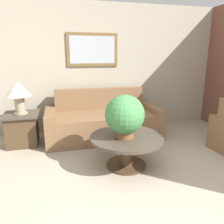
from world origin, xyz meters
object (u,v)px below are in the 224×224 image
object	(u,v)px
side_table	(23,129)
coffee_table	(127,144)
potted_plant_on_table	(125,116)
table_lamp	(18,92)
couch_main	(103,122)

from	to	relation	value
side_table	coffee_table	bearing A→B (deg)	-37.77
side_table	potted_plant_on_table	xyz separation A→B (m)	(1.52, -1.25, 0.48)
table_lamp	potted_plant_on_table	bearing A→B (deg)	-39.28
couch_main	coffee_table	distance (m)	1.23
coffee_table	couch_main	bearing A→B (deg)	93.84
coffee_table	potted_plant_on_table	distance (m)	0.45
couch_main	potted_plant_on_table	bearing A→B (deg)	-88.25
potted_plant_on_table	side_table	bearing A→B (deg)	140.72
side_table	potted_plant_on_table	distance (m)	2.02
table_lamp	side_table	bearing A→B (deg)	0.00
side_table	table_lamp	size ratio (longest dim) A/B	1.06
coffee_table	table_lamp	size ratio (longest dim) A/B	1.86
table_lamp	couch_main	bearing A→B (deg)	0.69
coffee_table	side_table	xyz separation A→B (m)	(-1.57, 1.21, -0.04)
couch_main	coffee_table	bearing A→B (deg)	-86.16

